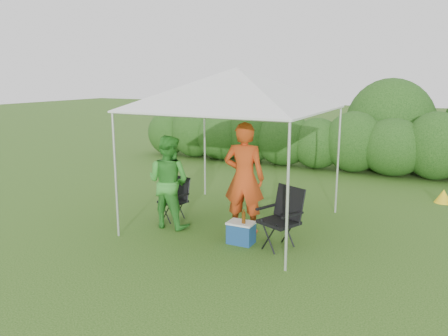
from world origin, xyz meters
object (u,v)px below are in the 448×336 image
at_px(canopy, 236,89).
at_px(chair_left, 176,196).
at_px(woman, 168,182).
at_px(cooler, 241,232).
at_px(chair_right, 283,214).
at_px(man, 244,178).

xyz_separation_m(canopy, chair_left, (-1.12, -0.29, -2.00)).
xyz_separation_m(canopy, woman, (-1.00, -0.69, -1.63)).
height_order(woman, cooler, woman).
bearing_deg(chair_left, canopy, 25.54).
xyz_separation_m(chair_right, man, (-0.84, 0.35, 0.42)).
distance_m(woman, cooler, 1.65).
bearing_deg(chair_left, woman, -62.72).
xyz_separation_m(chair_left, man, (1.44, -0.04, 0.51)).
xyz_separation_m(canopy, chair_right, (1.16, -0.68, -1.91)).
height_order(chair_right, man, man).
distance_m(canopy, man, 1.57).
xyz_separation_m(man, cooler, (0.19, -0.51, -0.78)).
xyz_separation_m(chair_left, woman, (0.12, -0.40, 0.37)).
distance_m(chair_right, cooler, 0.77).
bearing_deg(man, chair_left, -13.32).
bearing_deg(canopy, man, -46.24).
bearing_deg(chair_right, cooler, -142.64).
distance_m(canopy, chair_right, 2.34).
distance_m(canopy, chair_left, 2.31).
xyz_separation_m(chair_right, cooler, (-0.65, -0.17, -0.37)).
distance_m(canopy, woman, 2.03).
height_order(chair_right, chair_left, chair_right).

